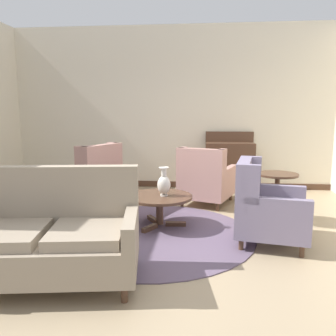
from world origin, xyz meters
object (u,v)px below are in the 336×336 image
Objects in this scene: coffee_table at (160,201)px; porcelain_vase at (164,184)px; settee at (51,237)px; armchair_far_left at (206,180)px; armchair_back_corner at (91,182)px; sideboard at (229,164)px; side_table at (277,192)px; armchair_near_window at (265,208)px.

coffee_table is 2.25× the size of porcelain_vase.
settee reaches higher than coffee_table.
armchair_far_left is at bearing 62.16° from coffee_table.
coffee_table is 0.79× the size of armchair_back_corner.
settee is at bearing -119.07° from porcelain_vase.
sideboard reaches higher than armchair_far_left.
coffee_table is 0.25m from porcelain_vase.
armchair_far_left is at bearing 128.73° from armchair_back_corner.
sideboard is (-0.52, 1.89, 0.12)m from side_table.
armchair_near_window reaches higher than armchair_far_left.
armchair_back_corner reaches higher than porcelain_vase.
side_table is (2.45, 1.99, 0.01)m from settee.
armchair_near_window is 0.88× the size of armchair_far_left.
porcelain_vase is 2.53m from sideboard.
armchair_back_corner is (-0.39, 2.37, 0.02)m from settee.
armchair_back_corner reaches higher than side_table.
armchair_near_window is (2.53, -1.23, -0.01)m from armchair_back_corner.
sideboard is at bearing 105.28° from side_table.
coffee_table is 1.39m from armchair_near_window.
armchair_back_corner is at bearing 74.66° from armchair_near_window.
armchair_far_left reaches higher than side_table.
settee is at bearing -140.98° from side_table.
porcelain_vase is 1.34m from armchair_near_window.
armchair_back_corner is 0.96× the size of sideboard.
armchair_near_window reaches higher than porcelain_vase.
armchair_near_window is 0.90m from side_table.
armchair_back_corner is 2.78m from sideboard.
settee is at bearing 34.74° from armchair_back_corner.
armchair_near_window is at bearing -18.80° from coffee_table.
armchair_near_window is (1.32, -0.45, 0.07)m from coffee_table.
armchair_far_left is (-0.68, 1.67, -0.01)m from armchair_near_window.
armchair_back_corner is 1.91m from armchair_far_left.
porcelain_vase is at bearing 83.40° from armchair_back_corner.
porcelain_vase is 0.56× the size of side_table.
armchair_back_corner is 1.00× the size of armchair_far_left.
coffee_table is at bearing 82.68° from armchair_back_corner.
sideboard is at bearing 14.68° from armchair_near_window.
side_table is (1.64, 0.39, 0.06)m from coffee_table.
armchair_far_left reaches higher than porcelain_vase.
side_table is at bearing 107.66° from armchair_back_corner.
side_table is 1.96m from sideboard.
coffee_table is 0.52× the size of settee.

